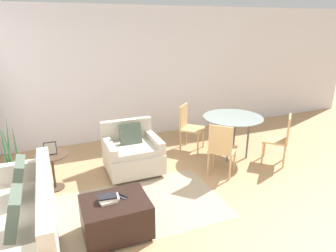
{
  "coord_description": "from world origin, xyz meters",
  "views": [
    {
      "loc": [
        -1.78,
        -2.5,
        2.41
      ],
      "look_at": [
        0.04,
        1.93,
        0.75
      ],
      "focal_mm": 32.0,
      "sensor_mm": 36.0,
      "label": 1
    }
  ],
  "objects_px": {
    "dining_chair_far_left": "(188,124)",
    "armchair": "(132,152)",
    "ottoman": "(116,216)",
    "picture_frame": "(50,148)",
    "tv_remote_secondary": "(122,196)",
    "tv_remote_primary": "(121,197)",
    "dining_table": "(233,121)",
    "dining_chair_near_left": "(221,147)",
    "book_stack": "(108,198)",
    "side_table": "(52,164)",
    "dining_chair_near_right": "(281,136)",
    "potted_plant": "(13,180)",
    "couch": "(18,230)"
  },
  "relations": [
    {
      "from": "tv_remote_primary",
      "to": "dining_chair_near_left",
      "type": "xyz_separation_m",
      "value": [
        1.84,
        0.74,
        0.06
      ]
    },
    {
      "from": "couch",
      "to": "dining_chair_near_right",
      "type": "bearing_deg",
      "value": 9.82
    },
    {
      "from": "tv_remote_primary",
      "to": "couch",
      "type": "bearing_deg",
      "value": 179.17
    },
    {
      "from": "book_stack",
      "to": "potted_plant",
      "type": "bearing_deg",
      "value": 128.28
    },
    {
      "from": "dining_chair_near_left",
      "to": "dining_chair_near_right",
      "type": "relative_size",
      "value": 1.0
    },
    {
      "from": "couch",
      "to": "picture_frame",
      "type": "bearing_deg",
      "value": 72.94
    },
    {
      "from": "couch",
      "to": "dining_chair_near_left",
      "type": "distance_m",
      "value": 3.06
    },
    {
      "from": "ottoman",
      "to": "dining_chair_far_left",
      "type": "relative_size",
      "value": 0.86
    },
    {
      "from": "dining_chair_far_left",
      "to": "dining_table",
      "type": "bearing_deg",
      "value": -45.0
    },
    {
      "from": "tv_remote_secondary",
      "to": "dining_chair_near_left",
      "type": "xyz_separation_m",
      "value": [
        1.82,
        0.72,
        0.06
      ]
    },
    {
      "from": "dining_table",
      "to": "tv_remote_primary",
      "type": "bearing_deg",
      "value": -151.08
    },
    {
      "from": "dining_table",
      "to": "ottoman",
      "type": "bearing_deg",
      "value": -151.02
    },
    {
      "from": "couch",
      "to": "ottoman",
      "type": "bearing_deg",
      "value": -3.74
    },
    {
      "from": "ottoman",
      "to": "dining_chair_near_left",
      "type": "distance_m",
      "value": 2.1
    },
    {
      "from": "dining_table",
      "to": "dining_chair_near_right",
      "type": "relative_size",
      "value": 1.21
    },
    {
      "from": "potted_plant",
      "to": "picture_frame",
      "type": "distance_m",
      "value": 0.7
    },
    {
      "from": "book_stack",
      "to": "potted_plant",
      "type": "distance_m",
      "value": 1.82
    },
    {
      "from": "couch",
      "to": "book_stack",
      "type": "relative_size",
      "value": 7.51
    },
    {
      "from": "ottoman",
      "to": "tv_remote_secondary",
      "type": "distance_m",
      "value": 0.25
    },
    {
      "from": "armchair",
      "to": "tv_remote_secondary",
      "type": "relative_size",
      "value": 6.3
    },
    {
      "from": "couch",
      "to": "picture_frame",
      "type": "height_order",
      "value": "couch"
    },
    {
      "from": "armchair",
      "to": "ottoman",
      "type": "distance_m",
      "value": 1.64
    },
    {
      "from": "ottoman",
      "to": "picture_frame",
      "type": "xyz_separation_m",
      "value": [
        -0.63,
        1.4,
        0.41
      ]
    },
    {
      "from": "armchair",
      "to": "side_table",
      "type": "distance_m",
      "value": 1.27
    },
    {
      "from": "side_table",
      "to": "dining_chair_near_right",
      "type": "xyz_separation_m",
      "value": [
        3.78,
        -0.61,
        0.11
      ]
    },
    {
      "from": "picture_frame",
      "to": "potted_plant",
      "type": "bearing_deg",
      "value": 175.52
    },
    {
      "from": "ottoman",
      "to": "dining_table",
      "type": "height_order",
      "value": "dining_table"
    },
    {
      "from": "dining_chair_far_left",
      "to": "armchair",
      "type": "bearing_deg",
      "value": -158.76
    },
    {
      "from": "book_stack",
      "to": "side_table",
      "type": "distance_m",
      "value": 1.49
    },
    {
      "from": "ottoman",
      "to": "dining_chair_far_left",
      "type": "bearing_deg",
      "value": 46.35
    },
    {
      "from": "couch",
      "to": "tv_remote_secondary",
      "type": "relative_size",
      "value": 13.06
    },
    {
      "from": "ottoman",
      "to": "picture_frame",
      "type": "bearing_deg",
      "value": 114.23
    },
    {
      "from": "ottoman",
      "to": "side_table",
      "type": "height_order",
      "value": "side_table"
    },
    {
      "from": "side_table",
      "to": "dining_table",
      "type": "xyz_separation_m",
      "value": [
        3.16,
        0.0,
        0.28
      ]
    },
    {
      "from": "potted_plant",
      "to": "side_table",
      "type": "xyz_separation_m",
      "value": [
        0.56,
        -0.04,
        0.17
      ]
    },
    {
      "from": "dining_chair_near_left",
      "to": "armchair",
      "type": "bearing_deg",
      "value": 150.74
    },
    {
      "from": "side_table",
      "to": "picture_frame",
      "type": "relative_size",
      "value": 2.98
    },
    {
      "from": "ottoman",
      "to": "picture_frame",
      "type": "height_order",
      "value": "picture_frame"
    },
    {
      "from": "ottoman",
      "to": "tv_remote_secondary",
      "type": "xyz_separation_m",
      "value": [
        0.11,
        0.07,
        0.21
      ]
    },
    {
      "from": "couch",
      "to": "picture_frame",
      "type": "xyz_separation_m",
      "value": [
        0.41,
        1.33,
        0.35
      ]
    },
    {
      "from": "book_stack",
      "to": "dining_chair_near_right",
      "type": "xyz_separation_m",
      "value": [
        3.21,
        0.77,
        0.03
      ]
    },
    {
      "from": "dining_chair_near_left",
      "to": "tv_remote_primary",
      "type": "bearing_deg",
      "value": -158.03
    },
    {
      "from": "side_table",
      "to": "dining_table",
      "type": "distance_m",
      "value": 3.18
    },
    {
      "from": "dining_chair_far_left",
      "to": "book_stack",
      "type": "bearing_deg",
      "value": -135.02
    },
    {
      "from": "tv_remote_primary",
      "to": "tv_remote_secondary",
      "type": "distance_m",
      "value": 0.03
    },
    {
      "from": "book_stack",
      "to": "dining_chair_near_right",
      "type": "bearing_deg",
      "value": 13.41
    },
    {
      "from": "ottoman",
      "to": "tv_remote_primary",
      "type": "relative_size",
      "value": 4.84
    },
    {
      "from": "tv_remote_primary",
      "to": "tv_remote_secondary",
      "type": "xyz_separation_m",
      "value": [
        0.02,
        0.02,
        0.0
      ]
    },
    {
      "from": "tv_remote_primary",
      "to": "dining_table",
      "type": "xyz_separation_m",
      "value": [
        2.45,
        1.35,
        0.22
      ]
    },
    {
      "from": "couch",
      "to": "potted_plant",
      "type": "relative_size",
      "value": 1.54
    }
  ]
}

